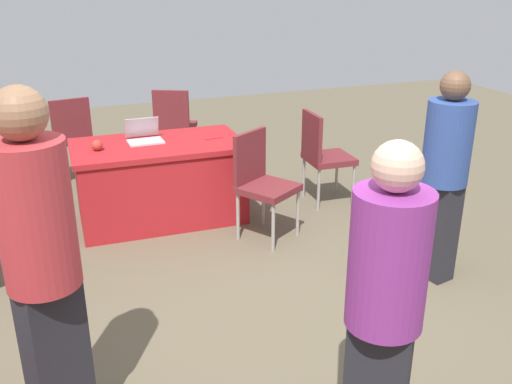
{
  "coord_description": "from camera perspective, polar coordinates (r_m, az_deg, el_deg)",
  "views": [
    {
      "loc": [
        1.42,
        2.94,
        2.23
      ],
      "look_at": [
        0.17,
        -0.23,
        0.9
      ],
      "focal_mm": 39.8,
      "sensor_mm": 36.0,
      "label": 1
    }
  ],
  "objects": [
    {
      "name": "scissors_red",
      "position": [
        5.4,
        -4.24,
        5.44
      ],
      "size": [
        0.18,
        0.06,
        0.01
      ],
      "primitive_type": "cube",
      "rotation": [
        0.0,
        0.0,
        0.13
      ],
      "color": "red",
      "rests_on": "table_foreground"
    },
    {
      "name": "chair_tucked_left",
      "position": [
        5.73,
        6.74,
        4.0
      ],
      "size": [
        0.46,
        0.46,
        0.94
      ],
      "rotation": [
        0.0,
        0.0,
        1.51
      ],
      "color": "#9E9993",
      "rests_on": "ground"
    },
    {
      "name": "person_attendee_browsing",
      "position": [
        2.78,
        -20.75,
        -6.16
      ],
      "size": [
        0.45,
        0.45,
        1.8
      ],
      "rotation": [
        0.0,
        0.0,
        3.59
      ],
      "color": "#26262D",
      "rests_on": "ground"
    },
    {
      "name": "person_presenter",
      "position": [
        4.37,
        18.43,
        2.25
      ],
      "size": [
        0.4,
        0.4,
        1.6
      ],
      "rotation": [
        0.0,
        0.0,
        4.91
      ],
      "color": "#26262D",
      "rests_on": "ground"
    },
    {
      "name": "chair_tucked_right",
      "position": [
        6.62,
        -18.19,
        5.61
      ],
      "size": [
        0.51,
        0.51,
        0.96
      ],
      "rotation": [
        0.0,
        0.0,
        3.31
      ],
      "color": "#9E9993",
      "rests_on": "ground"
    },
    {
      "name": "table_foreground",
      "position": [
        5.44,
        -9.62,
        1.11
      ],
      "size": [
        1.59,
        0.93,
        0.75
      ],
      "rotation": [
        0.0,
        0.0,
        -0.03
      ],
      "color": "#AD1E23",
      "rests_on": "ground"
    },
    {
      "name": "ground_plane",
      "position": [
        3.95,
        3.55,
        -13.06
      ],
      "size": [
        14.4,
        14.4,
        0.0
      ],
      "primitive_type": "plane",
      "color": "brown"
    },
    {
      "name": "laptop_silver",
      "position": [
        5.39,
        -11.15,
        5.43
      ],
      "size": [
        0.32,
        0.29,
        0.21
      ],
      "rotation": [
        0.0,
        0.0,
        0.01
      ],
      "color": "silver",
      "rests_on": "table_foreground"
    },
    {
      "name": "chair_aisle",
      "position": [
        6.82,
        -8.22,
        6.92
      ],
      "size": [
        0.59,
        0.59,
        0.96
      ],
      "rotation": [
        0.0,
        0.0,
        2.68
      ],
      "color": "#9E9993",
      "rests_on": "ground"
    },
    {
      "name": "yarn_ball",
      "position": [
        5.19,
        -15.68,
        4.54
      ],
      "size": [
        0.1,
        0.1,
        0.1
      ],
      "primitive_type": "sphere",
      "color": "#B2382D",
      "rests_on": "table_foreground"
    },
    {
      "name": "person_organiser",
      "position": [
        2.56,
        12.8,
        -10.59
      ],
      "size": [
        0.48,
        0.48,
        1.62
      ],
      "rotation": [
        0.0,
        0.0,
        2.39
      ],
      "color": "#26262D",
      "rests_on": "ground"
    },
    {
      "name": "chair_back_row",
      "position": [
        4.94,
        0.56,
        1.31
      ],
      "size": [
        0.61,
        0.61,
        0.95
      ],
      "rotation": [
        0.0,
        0.0,
        0.55
      ],
      "color": "#9E9993",
      "rests_on": "ground"
    }
  ]
}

